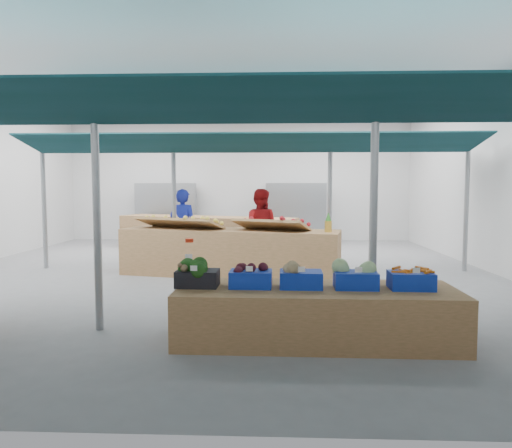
# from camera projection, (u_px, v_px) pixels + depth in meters

# --- Properties ---
(floor) EXTENTS (13.00, 13.00, 0.00)m
(floor) POSITION_uv_depth(u_px,v_px,m) (216.00, 273.00, 9.87)
(floor) COLOR slate
(floor) RESTS_ON ground
(hall) EXTENTS (13.00, 13.00, 13.00)m
(hall) POSITION_uv_depth(u_px,v_px,m) (223.00, 155.00, 11.10)
(hall) COLOR silver
(hall) RESTS_ON ground
(pole_grid) EXTENTS (10.00, 4.60, 3.00)m
(pole_grid) POSITION_uv_depth(u_px,v_px,m) (245.00, 190.00, 7.96)
(pole_grid) COLOR gray
(pole_grid) RESTS_ON floor
(awnings) EXTENTS (9.50, 7.08, 0.30)m
(awnings) POSITION_uv_depth(u_px,v_px,m) (245.00, 133.00, 7.89)
(awnings) COLOR #0B2E31
(awnings) RESTS_ON pole_grid
(back_shelving_left) EXTENTS (2.00, 0.50, 2.00)m
(back_shelving_left) POSITION_uv_depth(u_px,v_px,m) (166.00, 213.00, 15.87)
(back_shelving_left) COLOR #B23F33
(back_shelving_left) RESTS_ON floor
(back_shelving_right) EXTENTS (2.00, 0.50, 2.00)m
(back_shelving_right) POSITION_uv_depth(u_px,v_px,m) (296.00, 213.00, 15.69)
(back_shelving_right) COLOR #B23F33
(back_shelving_right) RESTS_ON floor
(veg_counter) EXTENTS (3.33, 1.15, 0.64)m
(veg_counter) POSITION_uv_depth(u_px,v_px,m) (316.00, 314.00, 5.45)
(veg_counter) COLOR brown
(veg_counter) RESTS_ON floor
(fruit_counter) EXTENTS (4.69, 2.02, 0.98)m
(fruit_counter) POSITION_uv_depth(u_px,v_px,m) (229.00, 252.00, 9.58)
(fruit_counter) COLOR brown
(fruit_counter) RESTS_ON floor
(far_counter) EXTENTS (5.58, 2.96, 1.00)m
(far_counter) POSITION_uv_depth(u_px,v_px,m) (206.00, 233.00, 13.73)
(far_counter) COLOR brown
(far_counter) RESTS_ON floor
(crate_stack) EXTENTS (0.57, 0.49, 0.57)m
(crate_stack) POSITION_uv_depth(u_px,v_px,m) (405.00, 325.00, 5.14)
(crate_stack) COLOR #0F2DA7
(crate_stack) RESTS_ON floor
(vendor_left) EXTENTS (0.74, 0.57, 1.83)m
(vendor_left) POSITION_uv_depth(u_px,v_px,m) (183.00, 228.00, 10.69)
(vendor_left) COLOR #18259E
(vendor_left) RESTS_ON floor
(vendor_right) EXTENTS (1.01, 0.86, 1.83)m
(vendor_right) POSITION_uv_depth(u_px,v_px,m) (260.00, 228.00, 10.62)
(vendor_right) COLOR maroon
(vendor_right) RESTS_ON floor
(crate_broccoli) EXTENTS (0.51, 0.41, 0.35)m
(crate_broccoli) POSITION_uv_depth(u_px,v_px,m) (198.00, 273.00, 5.49)
(crate_broccoli) COLOR black
(crate_broccoli) RESTS_ON veg_counter
(crate_beets) EXTENTS (0.51, 0.41, 0.29)m
(crate_beets) POSITION_uv_depth(u_px,v_px,m) (251.00, 276.00, 5.46)
(crate_beets) COLOR #0F2DA7
(crate_beets) RESTS_ON veg_counter
(crate_celeriac) EXTENTS (0.51, 0.41, 0.31)m
(crate_celeriac) POSITION_uv_depth(u_px,v_px,m) (301.00, 276.00, 5.43)
(crate_celeriac) COLOR #0F2DA7
(crate_celeriac) RESTS_ON veg_counter
(crate_cabbage) EXTENTS (0.51, 0.41, 0.35)m
(crate_cabbage) POSITION_uv_depth(u_px,v_px,m) (356.00, 275.00, 5.39)
(crate_cabbage) COLOR #0F2DA7
(crate_cabbage) RESTS_ON veg_counter
(crate_carrots) EXTENTS (0.51, 0.41, 0.29)m
(crate_carrots) POSITION_uv_depth(u_px,v_px,m) (411.00, 280.00, 5.36)
(crate_carrots) COLOR #0F2DA7
(crate_carrots) RESTS_ON veg_counter
(sparrow) EXTENTS (0.12, 0.09, 0.11)m
(sparrow) POSITION_uv_depth(u_px,v_px,m) (183.00, 268.00, 5.38)
(sparrow) COLOR brown
(sparrow) RESTS_ON crate_broccoli
(pole_ribbon) EXTENTS (0.12, 0.12, 0.28)m
(pole_ribbon) POSITION_uv_depth(u_px,v_px,m) (189.00, 242.00, 6.38)
(pole_ribbon) COLOR red
(pole_ribbon) RESTS_ON pole_grid
(apple_heap_yellow) EXTENTS (2.02, 1.42, 0.27)m
(apple_heap_yellow) POSITION_uv_depth(u_px,v_px,m) (179.00, 221.00, 9.70)
(apple_heap_yellow) COLOR #997247
(apple_heap_yellow) RESTS_ON fruit_counter
(apple_heap_red) EXTENTS (1.66, 1.25, 0.27)m
(apple_heap_red) POSITION_uv_depth(u_px,v_px,m) (271.00, 223.00, 9.20)
(apple_heap_red) COLOR #997247
(apple_heap_red) RESTS_ON fruit_counter
(pineapple) EXTENTS (0.14, 0.14, 0.39)m
(pineapple) POSITION_uv_depth(u_px,v_px,m) (328.00, 223.00, 8.91)
(pineapple) COLOR #8C6019
(pineapple) RESTS_ON fruit_counter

